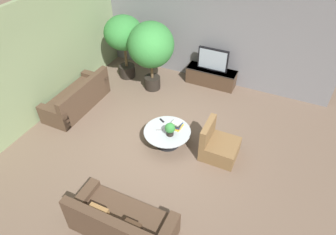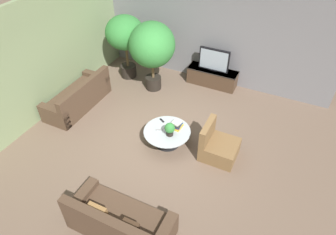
{
  "view_description": "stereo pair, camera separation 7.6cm",
  "coord_description": "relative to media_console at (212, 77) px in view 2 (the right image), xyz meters",
  "views": [
    {
      "loc": [
        2.44,
        -4.69,
        5.19
      ],
      "look_at": [
        0.11,
        0.32,
        0.55
      ],
      "focal_mm": 32.0,
      "sensor_mm": 36.0,
      "label": 1
    },
    {
      "loc": [
        2.51,
        -4.65,
        5.19
      ],
      "look_at": [
        0.11,
        0.32,
        0.55
      ],
      "focal_mm": 32.0,
      "sensor_mm": 36.0,
      "label": 2
    }
  ],
  "objects": [
    {
      "name": "ground_plane",
      "position": [
        -0.35,
        -2.94,
        -0.27
      ],
      "size": [
        24.0,
        24.0,
        0.0
      ],
      "primitive_type": "plane",
      "color": "brown"
    },
    {
      "name": "television",
      "position": [
        -0.0,
        -0.0,
        0.58
      ],
      "size": [
        0.9,
        0.13,
        0.67
      ],
      "color": "black",
      "rests_on": "media_console"
    },
    {
      "name": "couch_by_wall",
      "position": [
        -2.97,
        -2.64,
        0.02
      ],
      "size": [
        0.84,
        2.02,
        0.84
      ],
      "rotation": [
        0.0,
        0.0,
        -1.57
      ],
      "color": "#4C3828",
      "rests_on": "ground"
    },
    {
      "name": "back_wall_stone",
      "position": [
        -0.35,
        0.32,
        1.23
      ],
      "size": [
        7.4,
        0.12,
        3.0
      ],
      "primitive_type": "cube",
      "color": "slate",
      "rests_on": "ground"
    },
    {
      "name": "book_stack",
      "position": [
        0.04,
        -2.69,
        0.19
      ],
      "size": [
        0.24,
        0.3,
        0.17
      ],
      "color": "gold",
      "rests_on": "coffee_table"
    },
    {
      "name": "potted_palm_corner",
      "position": [
        -1.53,
        -0.95,
        1.11
      ],
      "size": [
        1.29,
        1.29,
        2.06
      ],
      "color": "black",
      "rests_on": "ground"
    },
    {
      "name": "media_console",
      "position": [
        0.0,
        0.0,
        0.0
      ],
      "size": [
        1.51,
        0.5,
        0.52
      ],
      "color": "#473323",
      "rests_on": "ground"
    },
    {
      "name": "coffee_table",
      "position": [
        -0.12,
        -2.91,
        0.0
      ],
      "size": [
        1.12,
        1.12,
        0.39
      ],
      "color": "black",
      "rests_on": "ground"
    },
    {
      "name": "potted_palm_tall",
      "position": [
        -2.57,
        -0.69,
        1.12
      ],
      "size": [
        1.14,
        1.14,
        1.98
      ],
      "color": "black",
      "rests_on": "ground"
    },
    {
      "name": "side_wall_left",
      "position": [
        -3.61,
        -2.74,
        1.23
      ],
      "size": [
        0.12,
        7.4,
        3.0
      ],
      "primitive_type": "cube",
      "color": "gray",
      "rests_on": "ground"
    },
    {
      "name": "remote_silver",
      "position": [
        -0.31,
        -2.96,
        0.13
      ],
      "size": [
        0.16,
        0.11,
        0.02
      ],
      "primitive_type": "cube",
      "rotation": [
        0.0,
        0.0,
        -1.07
      ],
      "color": "gray",
      "rests_on": "coffee_table"
    },
    {
      "name": "remote_black",
      "position": [
        -0.4,
        -2.62,
        0.13
      ],
      "size": [
        0.16,
        0.11,
        0.02
      ],
      "primitive_type": "cube",
      "rotation": [
        0.0,
        0.0,
        1.06
      ],
      "color": "black",
      "rests_on": "coffee_table"
    },
    {
      "name": "potted_plant_tabletop",
      "position": [
        -0.01,
        -2.99,
        0.3
      ],
      "size": [
        0.24,
        0.24,
        0.33
      ],
      "color": "black",
      "rests_on": "coffee_table"
    },
    {
      "name": "armchair_wicker",
      "position": [
        1.1,
        -2.77,
        0.0
      ],
      "size": [
        0.8,
        0.76,
        0.86
      ],
      "rotation": [
        0.0,
        0.0,
        1.57
      ],
      "color": "brown",
      "rests_on": "ground"
    },
    {
      "name": "couch_near_entry",
      "position": [
        0.12,
        -5.36,
        0.01
      ],
      "size": [
        1.91,
        0.84,
        0.84
      ],
      "rotation": [
        0.0,
        0.0,
        3.14
      ],
      "color": "#4C3828",
      "rests_on": "ground"
    }
  ]
}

